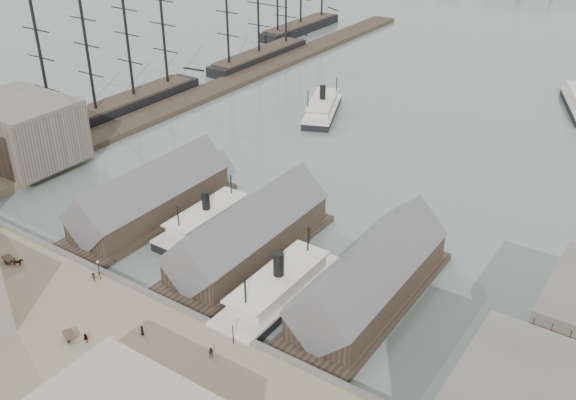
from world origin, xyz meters
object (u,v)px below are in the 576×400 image
Objects in this scene: horse_cart_right at (133,386)px; horse_cart_left at (16,262)px; horse_cart_center at (79,337)px; ferry_docked_west at (207,220)px.

horse_cart_left is at bearing 82.40° from horse_cart_right.
horse_cart_left reaches higher than horse_cart_center.
ferry_docked_west reaches higher than horse_cart_center.
horse_cart_center is (26.09, -7.27, -0.05)m from horse_cart_left.
horse_cart_center is 14.80m from horse_cart_right.
horse_cart_right is (40.65, -9.94, 0.01)m from horse_cart_left.
ferry_docked_west is 40.25m from horse_cart_center.
ferry_docked_west is 47.77m from horse_cart_right.
horse_cart_left is 41.85m from horse_cart_right.
horse_cart_right is at bearing -61.84° from ferry_docked_west.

